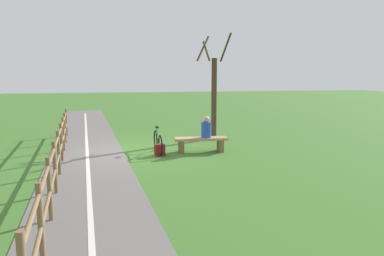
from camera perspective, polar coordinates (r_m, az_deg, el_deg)
ground_plane at (r=11.69m, az=-10.88°, el=-3.75°), size 80.00×80.00×0.00m
paved_path at (r=7.86m, az=-16.57°, el=-10.08°), size 5.57×36.05×0.02m
path_centre_line at (r=7.85m, az=-16.57°, el=-10.01°), size 3.05×31.87×0.00m
bench at (r=11.31m, az=1.47°, el=-2.31°), size 1.76×0.60×0.48m
person_seated at (r=11.26m, az=2.36°, el=-0.04°), size 0.35×0.35×0.70m
bicycle at (r=11.28m, az=-5.63°, el=-2.29°), size 0.12×1.65×0.84m
backpack at (r=10.86m, az=-5.34°, el=-3.61°), size 0.34×0.30×0.37m
fence_roadside at (r=9.28m, az=-21.10°, el=-3.27°), size 1.31×11.74×1.13m
tree_mid_field at (r=13.54m, az=3.61°, el=5.81°), size 1.28×1.16×4.06m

